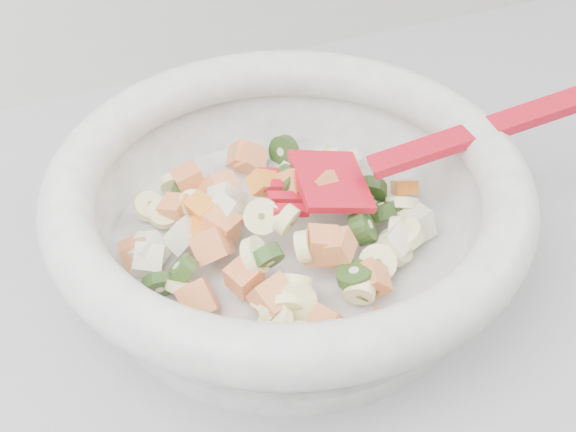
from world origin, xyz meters
name	(u,v)px	position (x,y,z in m)	size (l,w,h in m)	color
mixing_bowl	(288,209)	(0.10, 1.43, 0.95)	(0.44, 0.35, 0.12)	white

